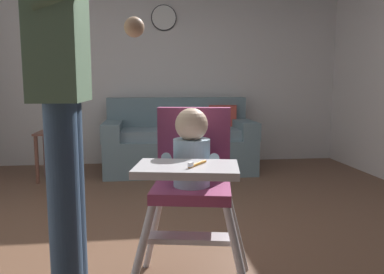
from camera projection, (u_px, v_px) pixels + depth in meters
The scene contains 8 objects.
ground at pixel (179, 256), 2.42m from camera, with size 6.31×7.06×0.10m, color brown.
wall_far at pixel (160, 60), 4.95m from camera, with size 5.51×0.06×2.67m, color silver.
couch at pixel (179, 143), 4.60m from camera, with size 1.73×0.86×0.86m.
high_chair at pixel (192, 168), 1.80m from camera, with size 0.70×0.80×0.92m.
adult_standing at pixel (64, 93), 1.69m from camera, with size 0.51×0.50×1.73m.
side_table at pixel (57, 145), 4.15m from camera, with size 0.40×0.40×0.52m.
sippy_cup at pixel (60, 127), 4.13m from camera, with size 0.07×0.07×0.10m, color #284CB7.
wall_clock at pixel (164, 18), 4.84m from camera, with size 0.32×0.04×0.32m.
Camera 1 is at (-0.20, -2.29, 1.02)m, focal length 35.95 mm.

